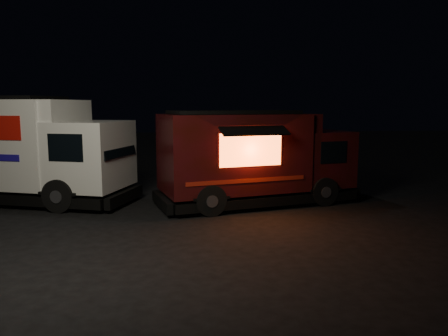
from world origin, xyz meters
TOP-DOWN VIEW (x-y plane):
  - ground at (0.00, 0.00)m, footprint 80.00×80.00m
  - white_truck at (-4.62, 3.46)m, footprint 8.02×4.93m
  - red_truck at (3.10, 2.21)m, footprint 6.81×3.83m

SIDE VIEW (x-z plane):
  - ground at x=0.00m, z-range 0.00..0.00m
  - red_truck at x=3.10m, z-range 0.00..2.99m
  - white_truck at x=-4.62m, z-range 0.00..3.44m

